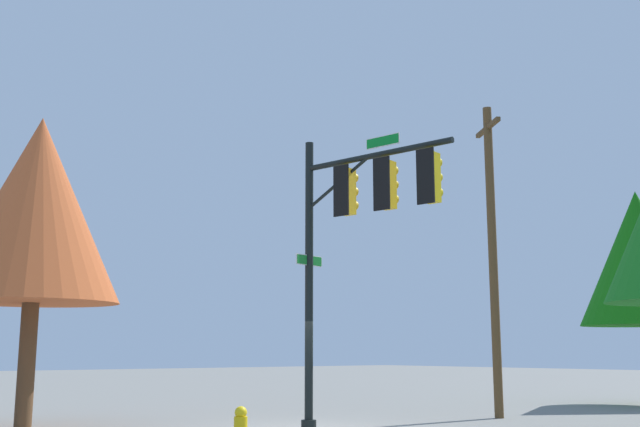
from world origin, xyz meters
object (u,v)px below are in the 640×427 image
at_px(tree_mid, 640,258).
at_px(tree_far, 37,209).
at_px(signal_pole_assembly, 361,216).
at_px(utility_pole, 493,251).

bearing_deg(tree_mid, tree_far, -106.69).
relative_size(signal_pole_assembly, utility_pole, 0.79).
bearing_deg(tree_mid, signal_pole_assembly, -88.09).
relative_size(tree_mid, tree_far, 0.95).
relative_size(utility_pole, tree_mid, 1.20).
distance_m(signal_pole_assembly, utility_pole, 5.52).
bearing_deg(tree_far, signal_pole_assembly, 41.81).
bearing_deg(utility_pole, tree_mid, 89.33).
distance_m(tree_mid, tree_far, 19.66).
height_order(utility_pole, tree_far, utility_pole).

